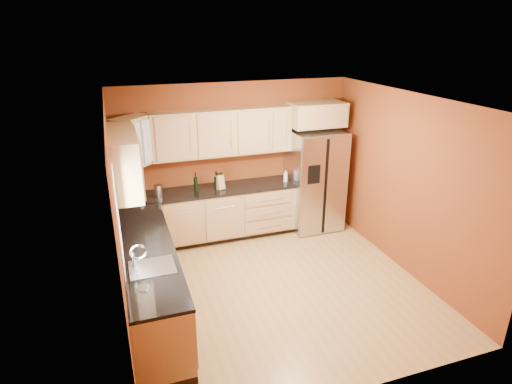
% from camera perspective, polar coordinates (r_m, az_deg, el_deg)
% --- Properties ---
extents(floor, '(4.00, 4.00, 0.00)m').
position_cam_1_polar(floor, '(6.20, 2.66, -12.41)').
color(floor, '#B08644').
rests_on(floor, ground).
extents(ceiling, '(4.00, 4.00, 0.00)m').
position_cam_1_polar(ceiling, '(5.23, 3.16, 12.04)').
color(ceiling, silver).
rests_on(ceiling, wall_back).
extents(wall_back, '(4.00, 0.04, 2.60)m').
position_cam_1_polar(wall_back, '(7.37, -2.83, 4.41)').
color(wall_back, maroon).
rests_on(wall_back, floor).
extents(wall_front, '(4.00, 0.04, 2.60)m').
position_cam_1_polar(wall_front, '(4.01, 13.66, -11.65)').
color(wall_front, maroon).
rests_on(wall_front, floor).
extents(wall_left, '(0.04, 4.00, 2.60)m').
position_cam_1_polar(wall_left, '(5.24, -17.95, -3.89)').
color(wall_left, maroon).
rests_on(wall_left, floor).
extents(wall_right, '(0.04, 4.00, 2.60)m').
position_cam_1_polar(wall_right, '(6.55, 19.39, 0.99)').
color(wall_right, maroon).
rests_on(wall_right, floor).
extents(base_cabinets_back, '(2.90, 0.60, 0.88)m').
position_cam_1_polar(base_cabinets_back, '(7.28, -6.22, -3.17)').
color(base_cabinets_back, '#9E7E4D').
rests_on(base_cabinets_back, floor).
extents(base_cabinets_left, '(0.60, 2.80, 0.88)m').
position_cam_1_polar(base_cabinets_left, '(5.65, -13.87, -11.44)').
color(base_cabinets_left, '#9E7E4D').
rests_on(base_cabinets_left, floor).
extents(countertop_back, '(2.90, 0.62, 0.04)m').
position_cam_1_polar(countertop_back, '(7.09, -6.35, 0.19)').
color(countertop_back, black).
rests_on(countertop_back, base_cabinets_back).
extents(countertop_left, '(0.62, 2.80, 0.04)m').
position_cam_1_polar(countertop_left, '(5.42, -14.19, -7.33)').
color(countertop_left, black).
rests_on(countertop_left, base_cabinets_left).
extents(upper_cabinets_back, '(2.30, 0.33, 0.75)m').
position_cam_1_polar(upper_cabinets_back, '(7.02, -4.51, 7.94)').
color(upper_cabinets_back, '#9E7E4D').
rests_on(upper_cabinets_back, wall_back).
extents(upper_cabinets_left, '(0.33, 1.35, 0.75)m').
position_cam_1_polar(upper_cabinets_left, '(5.74, -17.15, 4.02)').
color(upper_cabinets_left, '#9E7E4D').
rests_on(upper_cabinets_left, wall_left).
extents(corner_upper_cabinet, '(0.67, 0.67, 0.75)m').
position_cam_1_polar(corner_upper_cabinet, '(6.66, -16.12, 6.44)').
color(corner_upper_cabinet, '#9E7E4D').
rests_on(corner_upper_cabinet, wall_back).
extents(over_fridge_cabinet, '(0.92, 0.60, 0.40)m').
position_cam_1_polar(over_fridge_cabinet, '(7.40, 7.98, 10.28)').
color(over_fridge_cabinet, '#9E7E4D').
rests_on(over_fridge_cabinet, wall_back).
extents(refrigerator, '(0.90, 0.75, 1.78)m').
position_cam_1_polar(refrigerator, '(7.64, 7.79, 1.61)').
color(refrigerator, silver).
rests_on(refrigerator, floor).
extents(window, '(0.03, 0.90, 1.00)m').
position_cam_1_polar(window, '(4.68, -17.83, -3.58)').
color(window, white).
rests_on(window, wall_left).
extents(sink_faucet, '(0.50, 0.42, 0.30)m').
position_cam_1_polar(sink_faucet, '(4.90, -13.80, -8.27)').
color(sink_faucet, silver).
rests_on(sink_faucet, countertop_left).
extents(canister_left, '(0.15, 0.15, 0.18)m').
position_cam_1_polar(canister_left, '(6.93, -15.29, 0.03)').
color(canister_left, silver).
rests_on(canister_left, countertop_back).
extents(canister_right, '(0.16, 0.16, 0.20)m').
position_cam_1_polar(canister_right, '(6.87, -12.88, 0.14)').
color(canister_right, silver).
rests_on(canister_right, countertop_back).
extents(wine_bottle_a, '(0.08, 0.08, 0.31)m').
position_cam_1_polar(wine_bottle_a, '(7.04, -5.32, 1.56)').
color(wine_bottle_a, black).
rests_on(wine_bottle_a, countertop_back).
extents(wine_bottle_b, '(0.09, 0.09, 0.31)m').
position_cam_1_polar(wine_bottle_b, '(7.00, -8.03, 1.37)').
color(wine_bottle_b, black).
rests_on(wine_bottle_b, countertop_back).
extents(knife_block, '(0.15, 0.15, 0.24)m').
position_cam_1_polar(knife_block, '(7.04, -4.87, 1.32)').
color(knife_block, tan).
rests_on(knife_block, countertop_back).
extents(soap_dispenser, '(0.08, 0.08, 0.20)m').
position_cam_1_polar(soap_dispenser, '(7.39, 3.96, 2.14)').
color(soap_dispenser, white).
rests_on(soap_dispenser, countertop_back).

